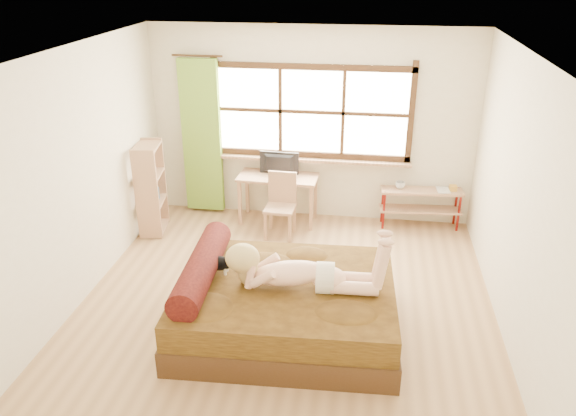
% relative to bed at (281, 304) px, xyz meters
% --- Properties ---
extents(floor, '(4.50, 4.50, 0.00)m').
position_rel_bed_xyz_m(floor, '(-0.02, 0.57, -0.30)').
color(floor, '#9E754C').
rests_on(floor, ground).
extents(ceiling, '(4.50, 4.50, 0.00)m').
position_rel_bed_xyz_m(ceiling, '(-0.02, 0.57, 2.40)').
color(ceiling, white).
rests_on(ceiling, wall_back).
extents(wall_back, '(4.50, 0.00, 4.50)m').
position_rel_bed_xyz_m(wall_back, '(-0.02, 2.82, 1.05)').
color(wall_back, silver).
rests_on(wall_back, floor).
extents(wall_front, '(4.50, 0.00, 4.50)m').
position_rel_bed_xyz_m(wall_front, '(-0.02, -1.68, 1.05)').
color(wall_front, silver).
rests_on(wall_front, floor).
extents(wall_left, '(0.00, 4.50, 4.50)m').
position_rel_bed_xyz_m(wall_left, '(-2.27, 0.57, 1.05)').
color(wall_left, silver).
rests_on(wall_left, floor).
extents(wall_right, '(0.00, 4.50, 4.50)m').
position_rel_bed_xyz_m(wall_right, '(2.23, 0.57, 1.05)').
color(wall_right, silver).
rests_on(wall_right, floor).
extents(window, '(2.80, 0.16, 1.46)m').
position_rel_bed_xyz_m(window, '(-0.02, 2.79, 1.21)').
color(window, '#FFEDBF').
rests_on(window, wall_back).
extents(curtain, '(0.55, 0.10, 2.20)m').
position_rel_bed_xyz_m(curtain, '(-1.57, 2.70, 0.85)').
color(curtain, olive).
rests_on(curtain, wall_back).
extents(bed, '(2.25, 1.84, 0.83)m').
position_rel_bed_xyz_m(bed, '(0.00, 0.00, 0.00)').
color(bed, '#382110').
rests_on(bed, floor).
extents(woman, '(1.54, 0.50, 0.65)m').
position_rel_bed_xyz_m(woman, '(0.20, -0.05, 0.58)').
color(woman, beige).
rests_on(woman, bed).
extents(kitten, '(0.33, 0.15, 0.26)m').
position_rel_bed_xyz_m(kitten, '(-0.67, 0.10, 0.38)').
color(kitten, black).
rests_on(kitten, bed).
extents(desk, '(1.13, 0.56, 0.69)m').
position_rel_bed_xyz_m(desk, '(-0.44, 2.52, 0.31)').
color(desk, '#A27A58').
rests_on(desk, floor).
extents(monitor, '(0.56, 0.10, 0.32)m').
position_rel_bed_xyz_m(monitor, '(-0.44, 2.57, 0.56)').
color(monitor, black).
rests_on(monitor, desk).
extents(chair, '(0.40, 0.40, 0.87)m').
position_rel_bed_xyz_m(chair, '(-0.34, 2.15, 0.19)').
color(chair, '#A27A58').
rests_on(chair, floor).
extents(pipe_shelf, '(1.14, 0.36, 0.63)m').
position_rel_bed_xyz_m(pipe_shelf, '(1.56, 2.64, 0.12)').
color(pipe_shelf, '#A27A58').
rests_on(pipe_shelf, floor).
extents(cup, '(0.13, 0.13, 0.10)m').
position_rel_bed_xyz_m(cup, '(1.25, 2.64, 0.31)').
color(cup, gray).
rests_on(cup, pipe_shelf).
extents(book, '(0.18, 0.24, 0.02)m').
position_rel_bed_xyz_m(book, '(1.75, 2.64, 0.27)').
color(book, gray).
rests_on(book, pipe_shelf).
extents(bookshelf, '(0.39, 0.59, 1.25)m').
position_rel_bed_xyz_m(bookshelf, '(-2.10, 1.96, 0.34)').
color(bookshelf, '#A27A58').
rests_on(bookshelf, floor).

